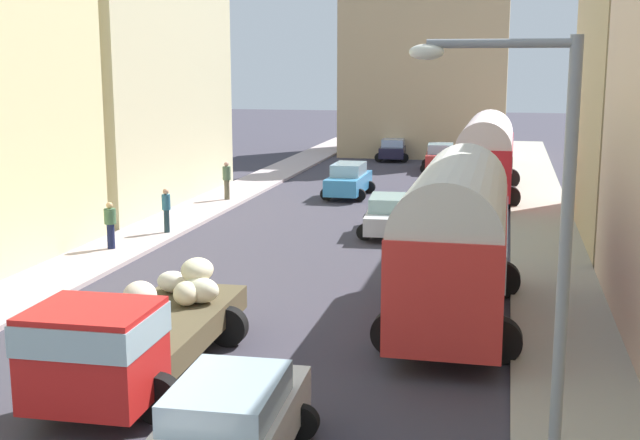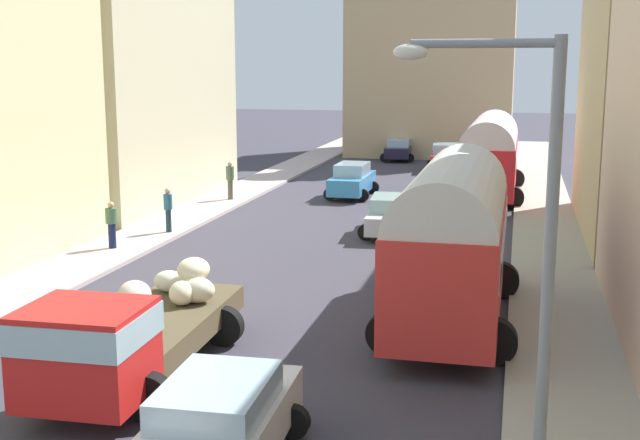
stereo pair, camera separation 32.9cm
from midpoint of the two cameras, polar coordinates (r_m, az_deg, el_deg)
name	(u,v)px [view 1 (the left image)]	position (r m, az deg, el deg)	size (l,w,h in m)	color
ground_plane	(364,217)	(34.78, 2.78, 0.21)	(154.00, 154.00, 0.00)	#393641
sidewalk_left	(201,209)	(36.70, -8.44, 0.77)	(2.50, 70.00, 0.14)	#B3A2A2
sidewalk_right	(543,223)	(34.29, 14.80, -0.18)	(2.50, 70.00, 0.14)	#A39F8F
building_left_2	(131,52)	(38.85, -13.10, 11.17)	(5.28, 13.41, 13.59)	beige
distant_church	(426,62)	(58.65, 7.12, 10.74)	(11.11, 7.79, 18.34)	tan
parked_bus_0	(456,234)	(20.46, 8.87, -0.94)	(3.30, 8.40, 4.10)	red
parked_bus_1	(486,152)	(40.54, 11.15, 4.60)	(3.35, 9.98, 3.93)	red
cargo_truck_0	(134,333)	(16.87, -13.25, -7.58)	(3.13, 7.08, 2.17)	red
car_0	(349,180)	(39.94, 1.74, 2.76)	(2.20, 4.23, 1.62)	#398BC9
car_1	(393,149)	(55.13, 4.87, 4.86)	(2.35, 3.72, 1.42)	#1D1A31
car_2	(228,426)	(13.49, -7.03, -13.89)	(2.50, 4.41, 1.50)	silver
car_3	(389,215)	(31.31, 4.50, 0.37)	(2.42, 4.20, 1.45)	silver
car_4	(440,158)	(49.83, 8.10, 4.28)	(2.43, 4.05, 1.64)	#B7342F
pedestrian_0	(166,209)	(31.32, -10.83, 0.77)	(0.43, 0.43, 1.79)	#20353C
pedestrian_2	(110,224)	(29.01, -14.55, -0.28)	(0.54, 0.54, 1.74)	#181E3F
pedestrian_4	(227,179)	(38.48, -6.68, 2.79)	(0.44, 0.44, 1.89)	brown
streetlamp_near	(541,252)	(10.71, 14.11, -2.15)	(2.08, 0.28, 6.71)	gray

